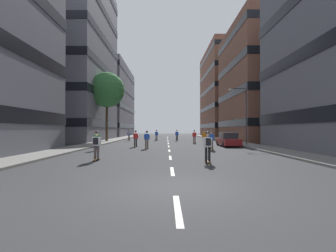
{
  "coord_description": "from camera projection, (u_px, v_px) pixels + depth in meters",
  "views": [
    {
      "loc": [
        -0.27,
        -7.6,
        1.92
      ],
      "look_at": [
        0.0,
        28.5,
        2.38
      ],
      "focal_mm": 24.95,
      "sensor_mm": 36.0,
      "label": 1
    }
  ],
  "objects": [
    {
      "name": "sidewalk_left",
      "position": [
        106.0,
        142.0,
        34.25
      ],
      "size": [
        2.62,
        65.39,
        0.14
      ],
      "primitive_type": "cube",
      "color": "gray",
      "rests_on": "ground_plane"
    },
    {
      "name": "sidewalk_right",
      "position": [
        230.0,
        141.0,
        34.39
      ],
      "size": [
        2.62,
        65.39,
        0.14
      ],
      "primitive_type": "cube",
      "color": "gray",
      "rests_on": "ground_plane"
    },
    {
      "name": "skater_8",
      "position": [
        177.0,
        135.0,
        38.03
      ],
      "size": [
        0.55,
        0.91,
        1.78
      ],
      "color": "brown",
      "rests_on": "ground_plane"
    },
    {
      "name": "parked_car_near",
      "position": [
        228.0,
        140.0,
        25.86
      ],
      "size": [
        1.82,
        4.4,
        1.52
      ],
      "color": "maroon",
      "rests_on": "ground_plane"
    },
    {
      "name": "skater_7",
      "position": [
        147.0,
        139.0,
        22.64
      ],
      "size": [
        0.55,
        0.92,
        1.78
      ],
      "color": "brown",
      "rests_on": "ground_plane"
    },
    {
      "name": "skater_6",
      "position": [
        156.0,
        135.0,
        38.88
      ],
      "size": [
        0.57,
        0.92,
        1.78
      ],
      "color": "brown",
      "rests_on": "ground_plane"
    },
    {
      "name": "skater_10",
      "position": [
        96.0,
        144.0,
        14.04
      ],
      "size": [
        0.54,
        0.91,
        1.78
      ],
      "color": "brown",
      "rests_on": "ground_plane"
    },
    {
      "name": "skater_3",
      "position": [
        204.0,
        136.0,
        29.62
      ],
      "size": [
        0.54,
        0.91,
        1.78
      ],
      "color": "brown",
      "rests_on": "ground_plane"
    },
    {
      "name": "street_tree_near",
      "position": [
        107.0,
        90.0,
        34.64
      ],
      "size": [
        5.2,
        5.2,
        10.2
      ],
      "color": "#4C3823",
      "rests_on": "sidewalk_left"
    },
    {
      "name": "skater_1",
      "position": [
        129.0,
        134.0,
        38.58
      ],
      "size": [
        0.56,
        0.92,
        1.78
      ],
      "color": "brown",
      "rests_on": "ground_plane"
    },
    {
      "name": "building_right_far",
      "position": [
        235.0,
        93.0,
        62.49
      ],
      "size": [
        15.69,
        22.48,
        22.96
      ],
      "color": "brown",
      "rests_on": "ground_plane"
    },
    {
      "name": "building_right_mid",
      "position": [
        276.0,
        83.0,
        39.13
      ],
      "size": [
        15.69,
        17.05,
        19.02
      ],
      "color": "brown",
      "rests_on": "ground_plane"
    },
    {
      "name": "streetlamp_right",
      "position": [
        243.0,
        109.0,
        26.52
      ],
      "size": [
        2.13,
        0.3,
        6.5
      ],
      "color": "#3F3F44",
      "rests_on": "sidewalk_right"
    },
    {
      "name": "building_left_mid",
      "position": [
        59.0,
        57.0,
        38.91
      ],
      "size": [
        15.69,
        18.35,
        27.66
      ],
      "color": "slate",
      "rests_on": "ground_plane"
    },
    {
      "name": "skater_4",
      "position": [
        208.0,
        145.0,
        13.19
      ],
      "size": [
        0.54,
        0.91,
        1.78
      ],
      "color": "brown",
      "rests_on": "ground_plane"
    },
    {
      "name": "skater_5",
      "position": [
        194.0,
        136.0,
        31.26
      ],
      "size": [
        0.55,
        0.92,
        1.78
      ],
      "color": "brown",
      "rests_on": "ground_plane"
    },
    {
      "name": "skater_0",
      "position": [
        97.0,
        139.0,
        20.76
      ],
      "size": [
        0.57,
        0.92,
        1.78
      ],
      "color": "brown",
      "rests_on": "ground_plane"
    },
    {
      "name": "skater_2",
      "position": [
        136.0,
        138.0,
        24.86
      ],
      "size": [
        0.56,
        0.92,
        1.78
      ],
      "color": "brown",
      "rests_on": "ground_plane"
    },
    {
      "name": "ground_plane",
      "position": [
        168.0,
        143.0,
        31.35
      ],
      "size": [
        142.68,
        142.68,
        0.0
      ],
      "primitive_type": "plane",
      "color": "#333335"
    },
    {
      "name": "lane_markings",
      "position": [
        168.0,
        142.0,
        33.07
      ],
      "size": [
        0.16,
        57.2,
        0.01
      ],
      "color": "silver",
      "rests_on": "ground_plane"
    },
    {
      "name": "skater_9",
      "position": [
        211.0,
        139.0,
        21.17
      ],
      "size": [
        0.57,
        0.92,
        1.78
      ],
      "color": "brown",
      "rests_on": "ground_plane"
    },
    {
      "name": "building_left_far",
      "position": [
        99.0,
        101.0,
        62.18
      ],
      "size": [
        15.69,
        23.41,
        18.32
      ],
      "color": "slate",
      "rests_on": "ground_plane"
    }
  ]
}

